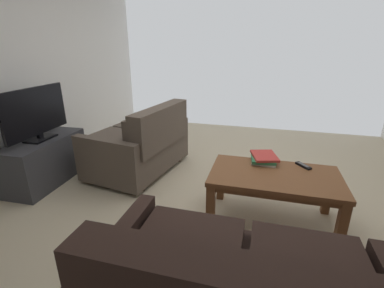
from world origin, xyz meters
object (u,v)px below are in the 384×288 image
(coffee_table, at_px, (274,181))
(tv_stand, at_px, (45,161))
(flat_tv, at_px, (35,113))
(book_stack, at_px, (264,158))
(tv_remote, at_px, (303,166))
(loveseat_near, at_px, (141,144))

(coffee_table, relative_size, tv_stand, 1.11)
(coffee_table, xyz_separation_m, flat_tv, (2.53, -0.11, 0.42))
(coffee_table, relative_size, book_stack, 3.42)
(book_stack, xyz_separation_m, tv_remote, (-0.35, 0.03, -0.02))
(loveseat_near, relative_size, tv_remote, 8.90)
(tv_stand, relative_size, flat_tv, 1.12)
(coffee_table, bearing_deg, book_stack, -67.84)
(loveseat_near, distance_m, coffee_table, 1.72)
(tv_stand, bearing_deg, tv_remote, -177.64)
(loveseat_near, relative_size, flat_tv, 1.54)
(flat_tv, height_order, book_stack, flat_tv)
(flat_tv, xyz_separation_m, tv_remote, (-2.78, -0.11, -0.34))
(loveseat_near, distance_m, book_stack, 1.54)
(book_stack, distance_m, tv_remote, 0.36)
(tv_stand, xyz_separation_m, tv_remote, (-2.78, -0.11, 0.22))
(flat_tv, xyz_separation_m, book_stack, (-2.43, -0.14, -0.32))
(tv_remote, bearing_deg, book_stack, -4.80)
(coffee_table, height_order, book_stack, book_stack)
(loveseat_near, xyz_separation_m, coffee_table, (-1.58, 0.67, 0.04))
(tv_stand, distance_m, flat_tv, 0.56)
(coffee_table, height_order, flat_tv, flat_tv)
(book_stack, bearing_deg, flat_tv, 3.40)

